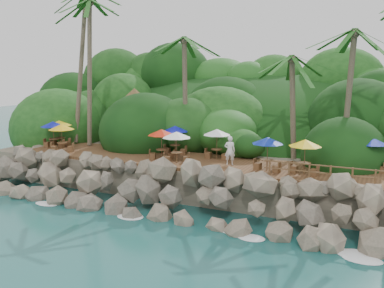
% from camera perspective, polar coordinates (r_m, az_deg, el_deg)
% --- Properties ---
extents(ground, '(140.00, 140.00, 0.00)m').
position_cam_1_polar(ground, '(23.92, -6.18, -10.33)').
color(ground, '#19514F').
rests_on(ground, ground).
extents(land_base, '(32.00, 25.20, 2.10)m').
position_cam_1_polar(land_base, '(37.74, 6.42, -1.13)').
color(land_base, gray).
rests_on(land_base, ground).
extents(jungle_hill, '(44.80, 28.00, 15.40)m').
position_cam_1_polar(jungle_hill, '(44.99, 9.45, -0.77)').
color(jungle_hill, '#143811').
rests_on(jungle_hill, ground).
extents(seawall, '(29.00, 4.00, 2.30)m').
position_cam_1_polar(seawall, '(25.20, -3.87, -6.48)').
color(seawall, gray).
rests_on(seawall, ground).
extents(terrace, '(26.00, 5.00, 0.20)m').
position_cam_1_polar(terrace, '(28.39, 0.00, -2.39)').
color(terrace, brown).
rests_on(terrace, land_base).
extents(jungle_foliage, '(44.00, 16.00, 12.00)m').
position_cam_1_polar(jungle_foliage, '(37.03, 5.89, -3.00)').
color(jungle_foliage, '#143811').
rests_on(jungle_foliage, ground).
extents(foam_line, '(25.20, 0.80, 0.06)m').
position_cam_1_polar(foam_line, '(24.15, -5.81, -10.05)').
color(foam_line, white).
rests_on(foam_line, ground).
extents(palms, '(30.40, 7.15, 13.85)m').
position_cam_1_polar(palms, '(30.18, 3.75, 17.02)').
color(palms, brown).
rests_on(palms, ground).
extents(palapa, '(4.95, 4.95, 4.60)m').
position_cam_1_polar(palapa, '(33.94, -7.81, 5.68)').
color(palapa, brown).
rests_on(palapa, ground).
extents(dining_clusters, '(24.75, 4.91, 2.07)m').
position_cam_1_polar(dining_clusters, '(29.16, -3.67, 1.56)').
color(dining_clusters, brown).
rests_on(dining_clusters, terrace).
extents(railing, '(8.30, 0.10, 1.00)m').
position_cam_1_polar(railing, '(23.50, 19.66, -3.83)').
color(railing, brown).
rests_on(railing, terrace).
extents(waiter, '(0.79, 0.63, 1.88)m').
position_cam_1_polar(waiter, '(26.78, 5.16, -0.90)').
color(waiter, white).
rests_on(waiter, terrace).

